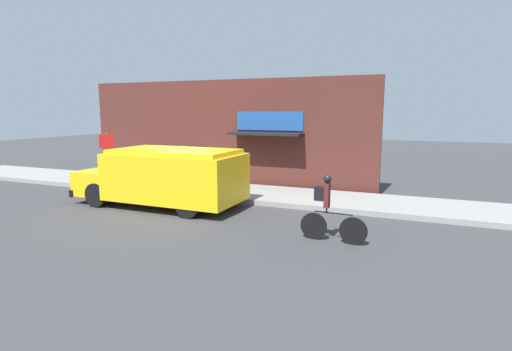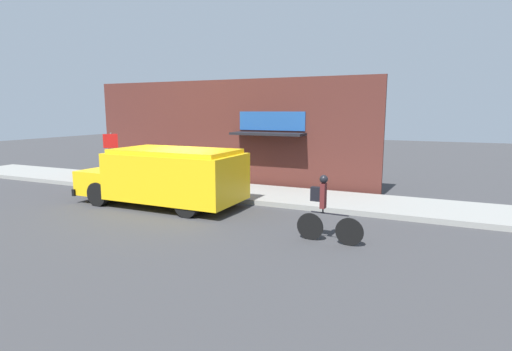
% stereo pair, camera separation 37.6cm
% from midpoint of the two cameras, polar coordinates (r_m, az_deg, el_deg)
% --- Properties ---
extents(ground_plane, '(70.00, 70.00, 0.00)m').
position_cam_midpoint_polar(ground_plane, '(15.44, -9.46, -3.17)').
color(ground_plane, '#38383A').
extents(sidewalk, '(28.00, 2.86, 0.18)m').
position_cam_midpoint_polar(sidewalk, '(16.61, -6.73, -1.92)').
color(sidewalk, gray).
rests_on(sidewalk, ground_plane).
extents(storefront, '(13.64, 1.09, 4.62)m').
position_cam_midpoint_polar(storefront, '(17.81, -3.73, 6.10)').
color(storefront, '#4C231E').
rests_on(storefront, ground_plane).
extents(school_bus, '(5.97, 2.85, 2.00)m').
position_cam_midpoint_polar(school_bus, '(14.11, -11.97, -0.04)').
color(school_bus, yellow).
rests_on(school_bus, ground_plane).
extents(cyclist, '(1.71, 0.21, 1.71)m').
position_cam_midpoint_polar(cyclist, '(10.20, 10.90, -4.95)').
color(cyclist, black).
rests_on(cyclist, ground_plane).
extents(stop_sign_post, '(0.45, 0.45, 2.18)m').
position_cam_midpoint_polar(stop_sign_post, '(18.22, -19.41, 3.53)').
color(stop_sign_post, slate).
rests_on(stop_sign_post, sidewalk).
extents(trash_bin, '(0.64, 0.64, 0.91)m').
position_cam_midpoint_polar(trash_bin, '(17.64, -12.82, 0.36)').
color(trash_bin, '#38383D').
rests_on(trash_bin, sidewalk).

